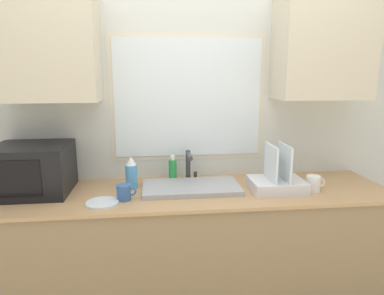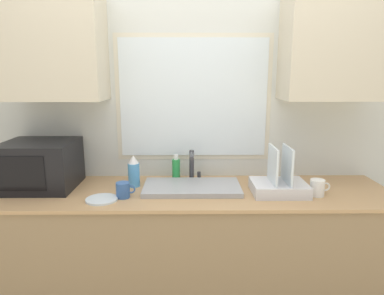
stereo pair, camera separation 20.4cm
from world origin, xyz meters
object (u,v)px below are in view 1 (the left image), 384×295
object	(u,v)px
microwave	(33,169)
spray_bottle	(131,173)
mug_near_sink	(124,192)
soap_bottle	(173,170)
faucet	(189,163)
dish_rack	(277,181)

from	to	relation	value
microwave	spray_bottle	world-z (taller)	microwave
spray_bottle	mug_near_sink	world-z (taller)	spray_bottle
spray_bottle	soap_bottle	bearing A→B (deg)	23.54
faucet	soap_bottle	bearing A→B (deg)	168.22
microwave	spray_bottle	bearing A→B (deg)	1.20
faucet	soap_bottle	distance (m)	0.12
faucet	spray_bottle	size ratio (longest dim) A/B	1.01
spray_bottle	mug_near_sink	xyz separation A→B (m)	(-0.03, -0.20, -0.05)
dish_rack	spray_bottle	bearing A→B (deg)	171.17
mug_near_sink	soap_bottle	bearing A→B (deg)	47.02
faucet	spray_bottle	bearing A→B (deg)	-166.07
microwave	mug_near_sink	world-z (taller)	microwave
microwave	dish_rack	xyz separation A→B (m)	(1.49, -0.13, -0.09)
faucet	soap_bottle	world-z (taller)	faucet
spray_bottle	microwave	bearing A→B (deg)	-178.80
spray_bottle	faucet	bearing A→B (deg)	13.93
microwave	spray_bottle	distance (m)	0.59
dish_rack	soap_bottle	world-z (taller)	dish_rack
faucet	mug_near_sink	xyz separation A→B (m)	(-0.41, -0.30, -0.08)
microwave	dish_rack	size ratio (longest dim) A/B	1.34
dish_rack	soap_bottle	size ratio (longest dim) A/B	1.80
soap_bottle	mug_near_sink	xyz separation A→B (m)	(-0.30, -0.32, -0.03)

